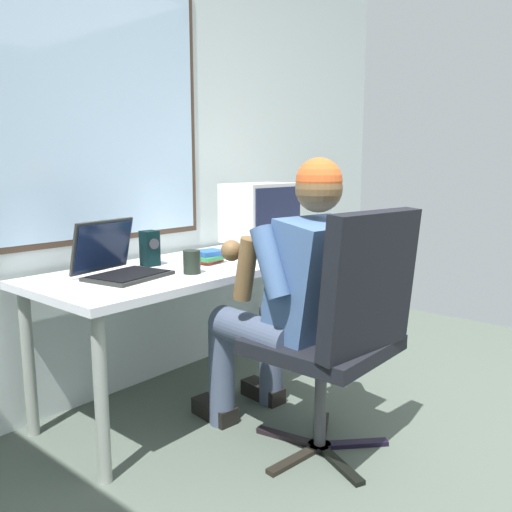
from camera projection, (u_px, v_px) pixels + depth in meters
The scene contains 10 objects.
wall_rear at pixel (151, 129), 2.82m from camera, with size 4.52×0.08×2.78m.
desk at pixel (210, 274), 2.72m from camera, with size 1.84×0.69×0.71m.
office_chair at pixel (344, 321), 2.06m from camera, with size 0.57×0.61×1.04m.
person_seated at pixel (293, 294), 2.25m from camera, with size 0.56×0.80×1.23m.
crt_monitor at pixel (261, 212), 3.00m from camera, with size 0.48×0.28×0.39m.
laptop at pixel (117, 262), 2.33m from camera, with size 0.38×0.37×0.25m.
wine_glass at pixel (318, 231), 3.14m from camera, with size 0.07×0.07×0.15m.
desk_speaker at pixel (150, 248), 2.57m from camera, with size 0.08×0.09×0.17m.
book_stack at pixel (208, 257), 2.66m from camera, with size 0.17×0.15×0.06m.
coffee_mug at pixel (192, 262), 2.38m from camera, with size 0.08×0.08×0.11m.
Camera 1 is at (-1.87, 0.12, 1.19)m, focal length 36.63 mm.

